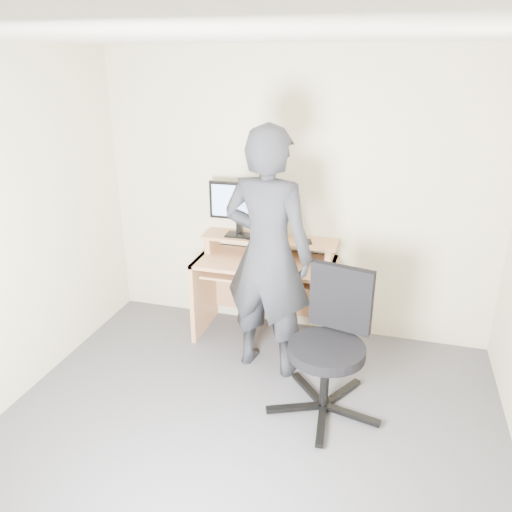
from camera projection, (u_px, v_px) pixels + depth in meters
The scene contains 14 objects.
ground at pixel (237, 450), 3.26m from camera, with size 3.50×3.50×0.00m, color #535257.
back_wall at pixel (296, 198), 4.36m from camera, with size 3.50×0.02×2.50m, color beige.
ceiling at pixel (230, 33), 2.34m from camera, with size 3.50×3.50×0.02m, color white.
desk at pixel (267, 278), 4.48m from camera, with size 1.20×0.60×0.91m.
monitor at pixel (238, 204), 4.34m from camera, with size 0.52×0.14×0.49m.
external_drive at pixel (268, 225), 4.42m from camera, with size 0.07×0.13×0.20m, color black.
travel_mug at pixel (282, 228), 4.34m from camera, with size 0.09×0.09×0.19m, color silver.
smartphone at pixel (307, 242), 4.30m from camera, with size 0.07×0.13×0.01m, color black.
charger at pixel (241, 236), 4.40m from camera, with size 0.04×0.04×0.04m, color black.
headphones at pixel (263, 234), 4.46m from camera, with size 0.16×0.16×0.02m, color silver.
keyboard at pixel (260, 273), 4.29m from camera, with size 0.46×0.18×0.03m, color black.
mouse at pixel (289, 266), 4.18m from camera, with size 0.10×0.06×0.04m, color black.
office_chair at pixel (331, 338), 3.50m from camera, with size 0.81×0.80×1.02m.
person at pixel (268, 255), 3.81m from camera, with size 0.72×0.47×1.98m, color black.
Camera 1 is at (0.81, -2.43, 2.40)m, focal length 35.00 mm.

